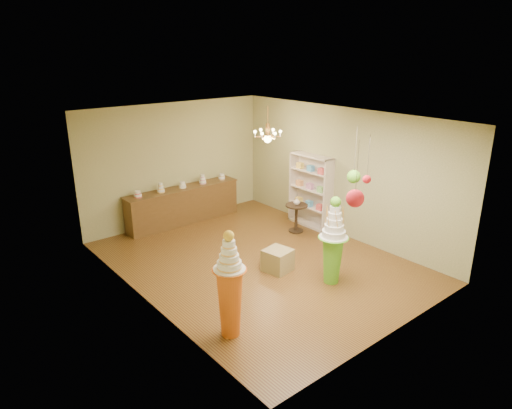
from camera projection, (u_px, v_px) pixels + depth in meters
floor at (258, 262)px, 9.52m from camera, size 6.50×6.50×0.00m
ceiling at (259, 117)px, 8.54m from camera, size 6.50×6.50×0.00m
wall_back at (175, 163)px, 11.40m from camera, size 5.00×0.04×3.00m
wall_front at (400, 246)px, 6.66m from camera, size 5.00×0.04×3.00m
wall_left at (142, 223)px, 7.53m from camera, size 0.04×6.50×3.00m
wall_right at (341, 173)px, 10.53m from camera, size 0.04×6.50×3.00m
pedestal_green at (333, 248)px, 8.49m from camera, size 0.58×0.58×1.72m
pedestal_orange at (230, 294)px, 6.91m from camera, size 0.53×0.53×1.74m
burlap_riser at (278, 260)px, 9.10m from camera, size 0.57×0.57×0.45m
sideboard at (183, 204)px, 11.53m from camera, size 3.04×0.54×1.16m
shelving_unit at (311, 191)px, 11.22m from camera, size 0.33×1.20×1.80m
round_table at (296, 214)px, 10.96m from camera, size 0.66×0.66×0.69m
vase at (297, 201)px, 10.86m from camera, size 0.17×0.17×0.17m
pom_red_left at (355, 198)px, 6.80m from camera, size 0.27×0.27×1.02m
pom_green_mid at (354, 177)px, 8.09m from camera, size 0.24×0.24×1.05m
pom_red_right at (367, 179)px, 7.14m from camera, size 0.13×0.13×0.78m
chandelier at (268, 137)px, 10.46m from camera, size 0.87×0.87×0.85m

